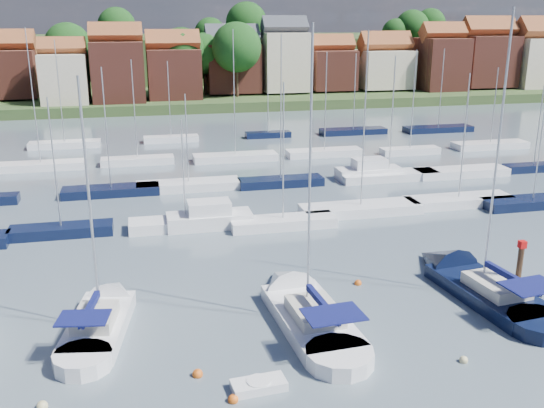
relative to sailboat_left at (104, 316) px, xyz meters
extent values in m
plane|color=#4A5865|center=(13.26, 35.02, -0.36)|extent=(260.00, 260.00, 0.00)
cube|color=white|center=(-0.22, -1.28, -0.11)|extent=(4.08, 7.46, 1.20)
cone|color=white|center=(0.52, 3.08, -0.11)|extent=(3.48, 3.88, 2.95)
cylinder|color=white|center=(-0.81, -4.76, -0.11)|extent=(3.40, 3.40, 1.20)
cube|color=beige|center=(-0.30, -1.76, 0.84)|extent=(2.52, 3.25, 0.70)
cylinder|color=#B2B2B7|center=(-0.13, -0.79, 7.04)|extent=(0.14, 0.14, 13.09)
cylinder|color=#B2B2B7|center=(-0.46, -2.73, 1.69)|extent=(0.75, 3.89, 0.10)
cube|color=#0F144E|center=(-0.46, -2.73, 1.84)|extent=(0.92, 3.73, 0.35)
cube|color=#0F144E|center=(-0.67, -3.99, 1.99)|extent=(2.76, 2.16, 0.08)
cube|color=white|center=(11.42, -3.10, -0.11)|extent=(4.04, 8.63, 1.20)
cone|color=white|center=(11.09, 2.16, -0.11)|extent=(3.76, 4.31, 3.51)
cylinder|color=white|center=(11.69, -7.30, -0.11)|extent=(3.73, 3.73, 1.20)
cube|color=beige|center=(11.46, -3.68, 0.84)|extent=(2.68, 3.66, 0.70)
cylinder|color=#B2B2B7|center=(11.38, -2.51, 8.30)|extent=(0.14, 0.14, 15.60)
cylinder|color=#B2B2B7|center=(11.53, -4.85, 1.69)|extent=(0.40, 4.68, 0.10)
cube|color=#0F144E|center=(11.53, -4.85, 1.84)|extent=(0.58, 4.46, 0.35)
cube|color=#0F144E|center=(11.63, -6.37, 1.99)|extent=(3.11, 2.29, 0.08)
cube|color=black|center=(23.09, -2.24, -0.11)|extent=(4.55, 9.00, 1.20)
cone|color=black|center=(22.49, 3.13, -0.11)|extent=(4.05, 4.58, 3.61)
cylinder|color=black|center=(23.58, -6.54, -0.11)|extent=(3.99, 3.99, 1.20)
cube|color=beige|center=(23.16, -2.84, 0.84)|extent=(2.91, 3.87, 0.70)
cylinder|color=#B2B2B7|center=(23.03, -1.64, 8.69)|extent=(0.14, 0.14, 16.39)
cylinder|color=#B2B2B7|center=(23.30, -4.03, 1.69)|extent=(0.64, 4.79, 0.10)
cube|color=#0F144E|center=(23.30, -4.03, 1.84)|extent=(0.81, 4.57, 0.35)
cube|color=#0F144E|center=(23.47, -5.59, 1.99)|extent=(3.29, 2.49, 0.08)
cube|color=white|center=(7.34, -8.45, -0.17)|extent=(2.64, 1.38, 0.50)
cylinder|color=white|center=(7.34, -8.45, -0.03)|extent=(1.19, 1.19, 0.32)
cylinder|color=#4C331E|center=(24.70, -2.68, 0.27)|extent=(0.36, 0.36, 5.75)
cube|color=red|center=(24.70, -2.68, 3.29)|extent=(0.40, 0.40, 0.44)
sphere|color=beige|center=(-2.38, -7.73, -0.36)|extent=(0.50, 0.50, 0.50)
sphere|color=#D85914|center=(6.01, -9.13, -0.36)|extent=(0.49, 0.49, 0.49)
sphere|color=#D85914|center=(4.65, -6.72, -0.36)|extent=(0.52, 0.52, 0.52)
sphere|color=beige|center=(17.91, -8.43, -0.36)|extent=(0.44, 0.44, 0.44)
sphere|color=#D85914|center=(15.99, 1.55, -0.36)|extent=(0.47, 0.47, 0.47)
cube|color=black|center=(-3.85, 15.56, -0.01)|extent=(8.01, 2.24, 1.00)
cylinder|color=#B2B2B7|center=(-3.85, 15.56, 5.57)|extent=(0.12, 0.12, 10.16)
cube|color=white|center=(5.99, 15.22, -0.01)|extent=(9.22, 2.58, 1.00)
cylinder|color=#B2B2B7|center=(5.99, 15.22, 4.58)|extent=(0.12, 0.12, 8.18)
cube|color=white|center=(13.89, 13.63, -0.01)|extent=(8.78, 2.46, 1.00)
cylinder|color=#B2B2B7|center=(13.89, 13.63, 6.02)|extent=(0.12, 0.12, 11.06)
cube|color=white|center=(21.49, 15.69, -0.01)|extent=(10.79, 3.02, 1.00)
cylinder|color=#B2B2B7|center=(21.49, 15.69, 7.93)|extent=(0.12, 0.12, 14.87)
cube|color=white|center=(31.24, 16.05, -0.01)|extent=(10.13, 2.84, 1.00)
cylinder|color=#B2B2B7|center=(31.24, 16.05, 5.29)|extent=(0.12, 0.12, 9.59)
cube|color=black|center=(37.68, 14.15, -0.01)|extent=(9.52, 2.67, 1.00)
cylinder|color=#B2B2B7|center=(37.68, 14.15, 6.38)|extent=(0.12, 0.12, 11.77)
cube|color=white|center=(7.95, 15.02, 0.14)|extent=(7.00, 2.60, 1.40)
cube|color=white|center=(7.95, 15.02, 1.24)|extent=(3.50, 2.20, 1.30)
cube|color=black|center=(-0.29, 26.66, -0.01)|extent=(9.30, 2.60, 1.00)
cylinder|color=#B2B2B7|center=(-0.29, 26.66, 6.23)|extent=(0.12, 0.12, 11.48)
cube|color=white|center=(7.32, 27.03, -0.01)|extent=(10.40, 2.91, 1.00)
cylinder|color=#B2B2B7|center=(7.32, 27.03, 4.88)|extent=(0.12, 0.12, 8.77)
cube|color=black|center=(16.74, 26.30, -0.01)|extent=(8.80, 2.46, 1.00)
cylinder|color=#B2B2B7|center=(16.74, 26.30, 7.66)|extent=(0.12, 0.12, 14.33)
cube|color=white|center=(28.66, 26.18, -0.01)|extent=(10.73, 3.00, 1.00)
cylinder|color=#B2B2B7|center=(28.66, 26.18, 6.57)|extent=(0.12, 0.12, 12.14)
cube|color=white|center=(37.08, 25.99, -0.01)|extent=(10.48, 2.93, 1.00)
cylinder|color=#B2B2B7|center=(37.08, 25.99, 5.63)|extent=(0.12, 0.12, 10.28)
cube|color=black|center=(46.20, 26.09, -0.01)|extent=(6.84, 1.91, 1.00)
cylinder|color=#B2B2B7|center=(46.20, 26.09, 4.91)|extent=(0.12, 0.12, 8.82)
cube|color=white|center=(26.72, 27.02, 0.14)|extent=(7.00, 2.60, 1.40)
cube|color=white|center=(26.72, 27.02, 1.24)|extent=(3.50, 2.20, 1.30)
cube|color=white|center=(-8.45, 39.23, -0.01)|extent=(9.71, 2.72, 1.00)
cylinder|color=#B2B2B7|center=(-8.45, 39.23, 7.93)|extent=(0.12, 0.12, 14.88)
cube|color=white|center=(2.42, 39.53, -0.01)|extent=(8.49, 2.38, 1.00)
cylinder|color=#B2B2B7|center=(2.42, 39.53, 6.15)|extent=(0.12, 0.12, 11.31)
cube|color=white|center=(14.05, 38.80, -0.01)|extent=(10.16, 2.85, 1.00)
cylinder|color=#B2B2B7|center=(14.05, 38.80, 7.79)|extent=(0.12, 0.12, 14.59)
cube|color=white|center=(25.43, 38.92, -0.01)|extent=(9.53, 2.67, 1.00)
cylinder|color=#B2B2B7|center=(25.43, 38.92, 6.45)|extent=(0.12, 0.12, 11.91)
cube|color=white|center=(36.42, 37.53, -0.01)|extent=(7.62, 2.13, 1.00)
cylinder|color=#B2B2B7|center=(36.42, 37.53, 6.56)|extent=(0.12, 0.12, 12.13)
cube|color=white|center=(48.48, 38.61, -0.01)|extent=(10.17, 2.85, 1.00)
cylinder|color=#B2B2B7|center=(48.48, 38.61, 5.36)|extent=(0.12, 0.12, 9.73)
cube|color=white|center=(-7.00, 51.58, -0.01)|extent=(9.24, 2.59, 1.00)
cylinder|color=#B2B2B7|center=(-7.00, 51.58, 7.08)|extent=(0.12, 0.12, 13.17)
cube|color=white|center=(7.18, 52.32, -0.01)|extent=(7.57, 2.12, 1.00)
cylinder|color=#B2B2B7|center=(7.18, 52.32, 5.61)|extent=(0.12, 0.12, 10.24)
cube|color=black|center=(21.14, 52.49, -0.01)|extent=(6.58, 1.84, 1.00)
cylinder|color=#B2B2B7|center=(21.14, 52.49, 4.50)|extent=(0.12, 0.12, 8.01)
cube|color=black|center=(34.20, 52.42, -0.01)|extent=(9.92, 2.78, 1.00)
cylinder|color=#B2B2B7|center=(34.20, 52.42, 5.95)|extent=(0.12, 0.12, 10.92)
cube|color=black|center=(47.54, 51.39, -0.01)|extent=(10.55, 2.95, 1.00)
cylinder|color=#B2B2B7|center=(47.54, 51.39, 6.25)|extent=(0.12, 0.12, 11.51)
cube|color=#3B4A25|center=(13.26, 112.02, -0.06)|extent=(200.00, 70.00, 3.00)
cube|color=#3B4A25|center=(13.26, 137.02, 4.64)|extent=(200.00, 60.00, 14.00)
cube|color=brown|center=(-20.39, 92.81, 6.21)|extent=(10.37, 9.97, 8.73)
cube|color=brown|center=(-20.39, 92.81, 11.84)|extent=(10.57, 5.13, 5.13)
cube|color=beige|center=(-9.48, 84.02, 5.72)|extent=(8.09, 8.80, 8.96)
cube|color=brown|center=(-9.48, 84.02, 11.19)|extent=(8.25, 4.00, 4.00)
cube|color=brown|center=(-0.09, 84.96, 6.73)|extent=(9.36, 10.17, 10.97)
cube|color=brown|center=(-0.09, 84.96, 13.36)|extent=(9.54, 4.63, 4.63)
cube|color=brown|center=(10.22, 86.67, 5.96)|extent=(9.90, 8.56, 9.42)
cube|color=brown|center=(10.22, 86.67, 11.88)|extent=(10.10, 4.90, 4.90)
cube|color=brown|center=(22.36, 91.67, 6.59)|extent=(10.59, 8.93, 9.49)
cube|color=#383A42|center=(22.36, 91.67, 12.63)|extent=(10.80, 5.24, 5.24)
cube|color=beige|center=(32.97, 90.82, 7.67)|extent=(9.01, 8.61, 11.65)
cube|color=#383A42|center=(32.97, 90.82, 14.60)|extent=(9.19, 4.46, 4.46)
cube|color=brown|center=(43.43, 92.02, 5.85)|extent=(9.10, 9.34, 8.00)
cube|color=brown|center=(43.43, 92.02, 10.96)|extent=(9.28, 4.50, 4.50)
cube|color=beige|center=(55.21, 91.61, 5.78)|extent=(10.86, 9.59, 7.88)
cube|color=brown|center=(55.21, 91.61, 11.05)|extent=(11.07, 5.37, 5.37)
cube|color=brown|center=(67.02, 88.94, 6.73)|extent=(9.18, 9.96, 10.97)
cube|color=brown|center=(67.02, 88.94, 13.34)|extent=(9.36, 4.54, 4.54)
cube|color=brown|center=(78.44, 90.23, 7.23)|extent=(11.39, 9.67, 10.76)
cube|color=brown|center=(78.44, 90.23, 14.00)|extent=(11.62, 5.64, 5.64)
cube|color=beige|center=(91.27, 88.36, 6.64)|extent=(12.95, 8.52, 10.80)
cylinder|color=#382619|center=(70.03, 110.53, 8.16)|extent=(0.50, 0.50, 4.47)
sphere|color=#1E4E18|center=(70.03, 110.53, 14.23)|extent=(8.18, 8.18, 8.18)
cylinder|color=#382619|center=(16.72, 90.95, 3.47)|extent=(0.50, 0.50, 4.46)
sphere|color=#1E4E18|center=(16.72, 90.95, 9.52)|extent=(8.15, 8.15, 8.15)
cylinder|color=#382619|center=(28.48, 108.70, 8.22)|extent=(0.50, 0.50, 5.15)
sphere|color=#1E4E18|center=(28.48, 108.70, 15.21)|extent=(9.41, 9.41, 9.41)
cylinder|color=#382619|center=(-0.28, 111.33, 8.32)|extent=(0.50, 0.50, 4.56)
sphere|color=#1E4E18|center=(-0.28, 111.33, 14.51)|extent=(8.34, 8.34, 8.34)
cylinder|color=#382619|center=(-9.98, 100.27, 3.82)|extent=(0.50, 0.50, 5.15)
sphere|color=#1E4E18|center=(-9.98, 100.27, 10.81)|extent=(9.42, 9.42, 9.42)
cylinder|color=#382619|center=(27.02, 99.73, 3.13)|extent=(0.50, 0.50, 3.77)
sphere|color=#1E4E18|center=(27.02, 99.73, 8.24)|extent=(6.89, 6.89, 6.89)
cylinder|color=#382619|center=(22.31, 85.96, 3.85)|extent=(0.50, 0.50, 5.21)
sphere|color=#1E4E18|center=(22.31, 85.96, 10.93)|extent=(9.53, 9.53, 9.53)
cylinder|color=#382619|center=(75.19, 96.64, 2.73)|extent=(0.50, 0.50, 2.97)
sphere|color=#1E4E18|center=(75.19, 96.64, 6.77)|extent=(5.44, 5.44, 5.44)
cylinder|color=#382619|center=(12.11, 88.77, 3.67)|extent=(0.50, 0.50, 4.84)
sphere|color=#1E4E18|center=(12.11, 88.77, 10.24)|extent=(8.85, 8.85, 8.85)
cylinder|color=#382619|center=(65.94, 110.74, 7.81)|extent=(0.50, 0.50, 3.72)
sphere|color=#1E4E18|center=(65.94, 110.74, 12.86)|extent=(6.80, 6.80, 6.80)
cylinder|color=#382619|center=(67.31, 89.15, 3.27)|extent=(0.50, 0.50, 4.05)
sphere|color=#1E4E18|center=(67.31, 89.15, 8.76)|extent=(7.40, 7.40, 7.40)
cylinder|color=#382619|center=(20.09, 108.31, 7.55)|extent=(0.50, 0.50, 3.93)
sphere|color=#1E4E18|center=(20.09, 108.31, 12.89)|extent=(7.19, 7.19, 7.19)
cylinder|color=#382619|center=(43.91, 95.19, 3.16)|extent=(0.50, 0.50, 3.82)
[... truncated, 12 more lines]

